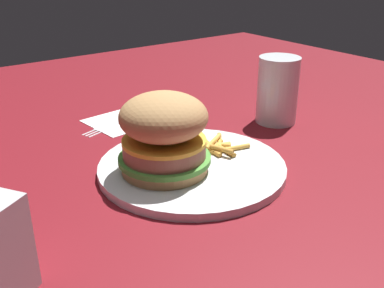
{
  "coord_description": "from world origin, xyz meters",
  "views": [
    {
      "loc": [
        0.45,
        -0.38,
        0.3
      ],
      "look_at": [
        -0.02,
        -0.03,
        0.04
      ],
      "focal_mm": 42.41,
      "sensor_mm": 36.0,
      "label": 1
    }
  ],
  "objects": [
    {
      "name": "ground_plane",
      "position": [
        0.0,
        0.0,
        0.0
      ],
      "size": [
        1.6,
        1.6,
        0.0
      ],
      "primitive_type": "plane",
      "color": "maroon"
    },
    {
      "name": "sandwich",
      "position": [
        -0.02,
        -0.07,
        0.07
      ],
      "size": [
        0.13,
        0.13,
        0.11
      ],
      "color": "tan",
      "rests_on": "plate"
    },
    {
      "name": "drink_glass",
      "position": [
        -0.08,
        0.21,
        0.05
      ],
      "size": [
        0.07,
        0.07,
        0.12
      ],
      "color": "silver",
      "rests_on": "ground_plane"
    },
    {
      "name": "napkin",
      "position": [
        -0.25,
        -0.01,
        0.0
      ],
      "size": [
        0.12,
        0.12,
        0.0
      ],
      "primitive_type": "cube",
      "rotation": [
        0.0,
        0.0,
        0.1
      ],
      "color": "white",
      "rests_on": "ground_plane"
    },
    {
      "name": "plate",
      "position": [
        -0.02,
        -0.03,
        0.01
      ],
      "size": [
        0.27,
        0.27,
        0.01
      ],
      "primitive_type": "cylinder",
      "color": "silver",
      "rests_on": "ground_plane"
    },
    {
      "name": "fork",
      "position": [
        -0.25,
        -0.02,
        0.0
      ],
      "size": [
        0.07,
        0.17,
        0.0
      ],
      "color": "silver",
      "rests_on": "napkin"
    },
    {
      "name": "fries_pile",
      "position": [
        -0.03,
        0.03,
        0.02
      ],
      "size": [
        0.08,
        0.08,
        0.01
      ],
      "color": "gold",
      "rests_on": "plate"
    }
  ]
}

